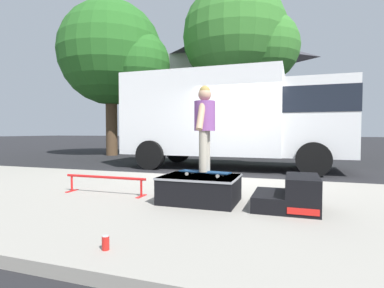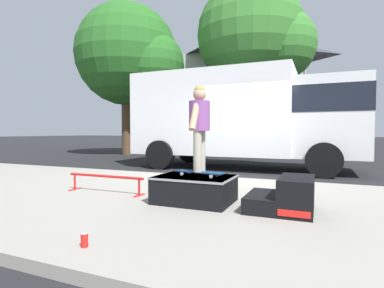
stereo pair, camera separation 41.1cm
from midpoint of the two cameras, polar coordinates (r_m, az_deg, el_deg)
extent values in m
plane|color=black|center=(7.56, 5.83, -6.57)|extent=(140.00, 140.00, 0.00)
cube|color=gray|center=(4.72, -2.43, -11.23)|extent=(50.00, 5.00, 0.12)
cube|color=black|center=(4.51, -1.11, -8.53)|extent=(1.10, 0.83, 0.39)
cube|color=gray|center=(4.48, -1.12, -6.26)|extent=(1.12, 0.85, 0.03)
cube|color=black|center=(4.30, 11.84, -10.38)|extent=(0.42, 0.83, 0.21)
cube|color=black|center=(4.25, 17.60, -8.87)|extent=(0.42, 0.83, 0.46)
cube|color=red|center=(3.87, 17.45, -12.19)|extent=(0.37, 0.01, 0.08)
cylinder|color=red|center=(5.35, -18.33, -6.01)|extent=(1.53, 0.04, 0.04)
cylinder|color=red|center=(5.81, -23.76, -6.85)|extent=(0.04, 0.04, 0.28)
cube|color=red|center=(5.83, -23.74, -8.16)|extent=(0.06, 0.28, 0.01)
cylinder|color=red|center=(5.00, -11.96, -8.17)|extent=(0.04, 0.04, 0.28)
cube|color=red|center=(5.02, -11.94, -9.68)|extent=(0.06, 0.28, 0.01)
cube|color=navy|center=(4.47, -0.23, -5.32)|extent=(0.80, 0.33, 0.02)
cylinder|color=silver|center=(4.44, 3.17, -5.81)|extent=(0.06, 0.04, 0.05)
cylinder|color=silver|center=(4.28, 2.15, -6.12)|extent=(0.06, 0.04, 0.05)
cylinder|color=silver|center=(4.67, -2.41, -5.41)|extent=(0.06, 0.04, 0.05)
cylinder|color=silver|center=(4.52, -3.58, -5.67)|extent=(0.06, 0.04, 0.05)
cylinder|color=#B7AD99|center=(4.51, 0.08, -1.30)|extent=(0.12, 0.12, 0.60)
cylinder|color=#B7AD99|center=(4.36, -0.56, -1.42)|extent=(0.12, 0.12, 0.60)
cylinder|color=#8C4C99|center=(4.43, -0.23, 5.34)|extent=(0.31, 0.31, 0.44)
cylinder|color=tan|center=(4.61, 0.54, 5.07)|extent=(0.10, 0.27, 0.41)
cylinder|color=tan|center=(4.25, -1.07, 5.31)|extent=(0.10, 0.27, 0.41)
sphere|color=tan|center=(4.46, -0.23, 9.37)|extent=(0.19, 0.19, 0.19)
sphere|color=tan|center=(4.47, -0.23, 10.04)|extent=(0.16, 0.16, 0.16)
cylinder|color=red|center=(2.96, -20.11, -17.27)|extent=(0.07, 0.07, 0.12)
cylinder|color=silver|center=(2.94, -20.13, -16.12)|extent=(0.06, 0.06, 0.00)
cube|color=white|center=(9.96, 1.19, 5.68)|extent=(5.00, 2.35, 2.60)
cube|color=white|center=(9.50, 21.52, 4.48)|extent=(1.90, 2.16, 2.20)
cube|color=black|center=(9.53, 21.56, 7.38)|extent=(1.92, 2.19, 0.70)
cylinder|color=black|center=(10.69, 20.29, -1.67)|extent=(0.90, 0.28, 0.90)
cylinder|color=black|center=(8.34, 20.75, -2.75)|extent=(0.90, 0.28, 0.90)
cylinder|color=black|center=(11.54, -3.69, -1.24)|extent=(0.90, 0.28, 0.90)
cylinder|color=black|center=(9.42, -9.13, -2.07)|extent=(0.90, 0.28, 0.90)
cylinder|color=brown|center=(14.74, 7.28, 5.79)|extent=(0.56, 0.56, 4.13)
sphere|color=#387A2D|center=(15.42, 7.35, 19.61)|extent=(5.00, 5.00, 5.00)
sphere|color=#387A2D|center=(15.04, 12.74, 17.53)|extent=(3.25, 3.25, 3.25)
cylinder|color=brown|center=(15.50, -15.74, 4.18)|extent=(0.56, 0.56, 3.39)
sphere|color=#286623|center=(15.96, -15.88, 16.19)|extent=(5.02, 5.02, 5.02)
sphere|color=#286623|center=(15.10, -11.39, 14.60)|extent=(3.26, 3.26, 3.26)
cube|color=silver|center=(21.81, 4.54, 7.14)|extent=(9.00, 7.50, 6.00)
cube|color=#B2ADA3|center=(17.88, 1.40, 3.07)|extent=(9.00, 0.50, 2.80)
pyramid|color=#38383F|center=(22.55, 4.58, 17.83)|extent=(9.54, 7.95, 2.40)
camera|label=1|loc=(0.21, -92.15, -0.09)|focal=28.12mm
camera|label=2|loc=(0.21, 87.85, 0.09)|focal=28.12mm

